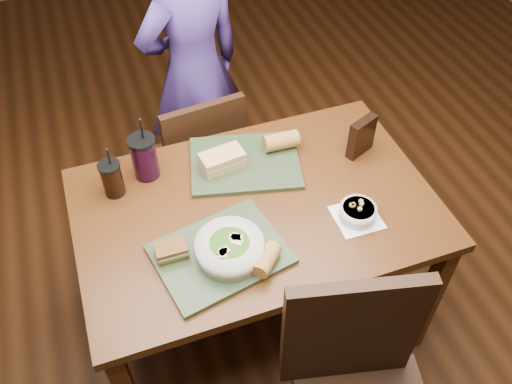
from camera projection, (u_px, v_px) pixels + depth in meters
ground at (256, 312)px, 2.52m from camera, size 6.00×6.00×0.00m
dining_table at (256, 221)px, 2.04m from camera, size 1.30×0.85×0.75m
chair_far at (203, 159)px, 2.54m from camera, size 0.41×0.41×0.86m
diner at (194, 71)px, 2.57m from camera, size 0.62×0.50×1.48m
tray_near at (220, 254)px, 1.81m from camera, size 0.47×0.40×0.02m
tray_far at (245, 163)px, 2.11m from camera, size 0.48×0.41×0.02m
salad_bowl at (230, 248)px, 1.77m from camera, size 0.23×0.23×0.08m
soup_bowl at (358, 212)px, 1.91m from camera, size 0.16×0.16×0.06m
sandwich_near at (171, 250)px, 1.78m from camera, size 0.10×0.07×0.05m
sandwich_far at (222, 160)px, 2.06m from camera, size 0.18×0.11×0.07m
baguette_near at (267, 260)px, 1.75m from camera, size 0.12×0.12×0.06m
baguette_far at (281, 141)px, 2.13m from camera, size 0.14×0.07×0.07m
cup_cola at (112, 179)px, 1.96m from camera, size 0.08×0.08×0.22m
cup_berry at (144, 157)px, 2.01m from camera, size 0.10×0.10×0.28m
chip_bag at (362, 137)px, 2.11m from camera, size 0.13×0.08×0.16m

